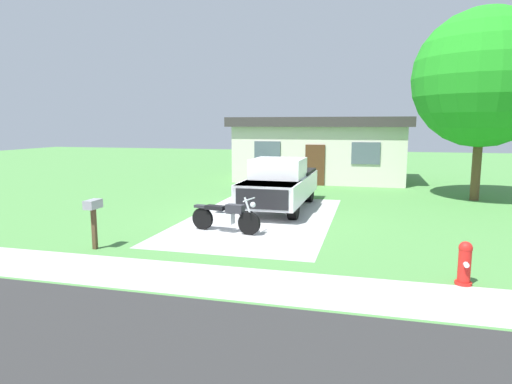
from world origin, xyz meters
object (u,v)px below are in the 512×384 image
at_px(mailbox, 93,211).
at_px(neighbor_house, 321,148).
at_px(pickup_truck, 281,183).
at_px(fire_hydrant, 465,264).
at_px(motorcycle, 226,216).
at_px(shade_tree, 483,79).

height_order(mailbox, neighbor_house, neighbor_house).
relative_size(pickup_truck, fire_hydrant, 6.50).
xyz_separation_m(motorcycle, neighbor_house, (1.26, 13.27, 1.32)).
relative_size(fire_hydrant, shade_tree, 0.11).
relative_size(fire_hydrant, neighbor_house, 0.09).
bearing_deg(neighbor_house, fire_hydrant, -74.08).
relative_size(shade_tree, neighbor_house, 0.80).
bearing_deg(pickup_truck, motorcycle, -101.05).
distance_m(pickup_truck, shade_tree, 9.25).
relative_size(motorcycle, mailbox, 1.74).
bearing_deg(fire_hydrant, neighbor_house, 105.92).
height_order(pickup_truck, shade_tree, shade_tree).
relative_size(motorcycle, pickup_truck, 0.39).
height_order(fire_hydrant, shade_tree, shade_tree).
distance_m(motorcycle, fire_hydrant, 6.56).
bearing_deg(neighbor_house, motorcycle, -95.41).
xyz_separation_m(pickup_truck, mailbox, (-3.44, -6.64, 0.03)).
bearing_deg(pickup_truck, shade_tree, 26.80).
bearing_deg(pickup_truck, fire_hydrant, -54.19).
bearing_deg(neighbor_house, mailbox, -103.86).
distance_m(shade_tree, neighbor_house, 9.38).
xyz_separation_m(motorcycle, shade_tree, (8.26, 7.88, 4.46)).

